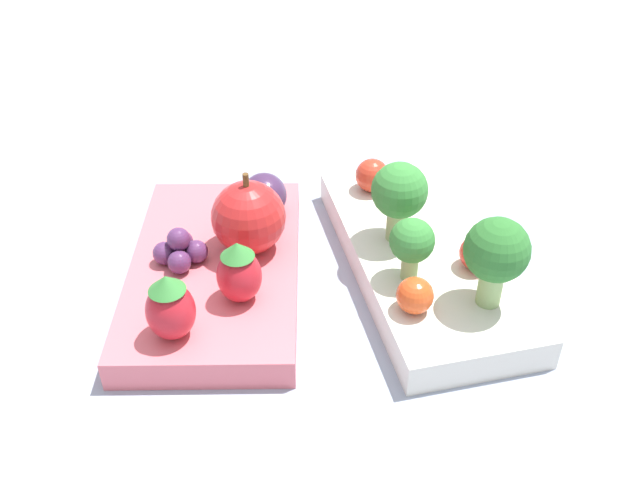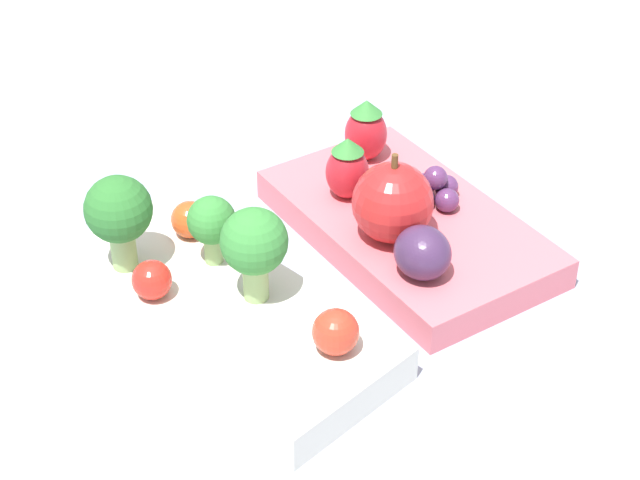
{
  "view_description": "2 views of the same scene",
  "coord_description": "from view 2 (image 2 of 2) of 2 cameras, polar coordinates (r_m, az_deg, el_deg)",
  "views": [
    {
      "loc": [
        0.4,
        -0.04,
        0.33
      ],
      "look_at": [
        0.01,
        -0.0,
        0.03
      ],
      "focal_mm": 40.0,
      "sensor_mm": 36.0,
      "label": 1
    },
    {
      "loc": [
        -0.41,
        0.32,
        0.42
      ],
      "look_at": [
        0.01,
        -0.0,
        0.03
      ],
      "focal_mm": 60.0,
      "sensor_mm": 36.0,
      "label": 2
    }
  ],
  "objects": [
    {
      "name": "ground_plane",
      "position": [
        0.67,
        0.29,
        -2.87
      ],
      "size": [
        4.0,
        4.0,
        0.0
      ],
      "primitive_type": "plane",
      "color": "#939EB2"
    },
    {
      "name": "bento_box_savoury",
      "position": [
        0.64,
        -5.25,
        -3.96
      ],
      "size": [
        0.23,
        0.13,
        0.02
      ],
      "color": "silver",
      "rests_on": "ground_plane"
    },
    {
      "name": "bento_box_fruit",
      "position": [
        0.71,
        4.71,
        0.71
      ],
      "size": [
        0.21,
        0.13,
        0.02
      ],
      "color": "#DB6670",
      "rests_on": "ground_plane"
    },
    {
      "name": "broccoli_floret_0",
      "position": [
        0.61,
        -3.52,
        -0.25
      ],
      "size": [
        0.04,
        0.04,
        0.06
      ],
      "color": "#93B770",
      "rests_on": "bento_box_savoury"
    },
    {
      "name": "broccoli_floret_1",
      "position": [
        0.64,
        -5.8,
        0.93
      ],
      "size": [
        0.03,
        0.03,
        0.05
      ],
      "color": "#93B770",
      "rests_on": "bento_box_savoury"
    },
    {
      "name": "broccoli_floret_2",
      "position": [
        0.64,
        -10.69,
        1.45
      ],
      "size": [
        0.04,
        0.04,
        0.06
      ],
      "color": "#93B770",
      "rests_on": "bento_box_savoury"
    },
    {
      "name": "cherry_tomato_0",
      "position": [
        0.58,
        0.84,
        -4.92
      ],
      "size": [
        0.03,
        0.03,
        0.03
      ],
      "color": "red",
      "rests_on": "bento_box_savoury"
    },
    {
      "name": "cherry_tomato_1",
      "position": [
        0.63,
        -8.96,
        -2.11
      ],
      "size": [
        0.02,
        0.02,
        0.02
      ],
      "color": "red",
      "rests_on": "bento_box_savoury"
    },
    {
      "name": "cherry_tomato_2",
      "position": [
        0.67,
        -6.97,
        1.09
      ],
      "size": [
        0.02,
        0.02,
        0.02
      ],
      "color": "#DB4C1E",
      "rests_on": "bento_box_savoury"
    },
    {
      "name": "apple",
      "position": [
        0.67,
        3.63,
        2.19
      ],
      "size": [
        0.05,
        0.05,
        0.06
      ],
      "color": "red",
      "rests_on": "bento_box_fruit"
    },
    {
      "name": "strawberry_0",
      "position": [
        0.71,
        1.47,
        3.83
      ],
      "size": [
        0.03,
        0.03,
        0.04
      ],
      "color": "red",
      "rests_on": "bento_box_fruit"
    },
    {
      "name": "strawberry_1",
      "position": [
        0.75,
        2.46,
        5.86
      ],
      "size": [
        0.03,
        0.03,
        0.05
      ],
      "color": "red",
      "rests_on": "bento_box_fruit"
    },
    {
      "name": "plum",
      "position": [
        0.64,
        5.49,
        -0.68
      ],
      "size": [
        0.04,
        0.03,
        0.03
      ],
      "color": "#42284C",
      "rests_on": "bento_box_fruit"
    },
    {
      "name": "grape_cluster",
      "position": [
        0.71,
        6.13,
        2.71
      ],
      "size": [
        0.04,
        0.04,
        0.03
      ],
      "color": "#562D5B",
      "rests_on": "bento_box_fruit"
    }
  ]
}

